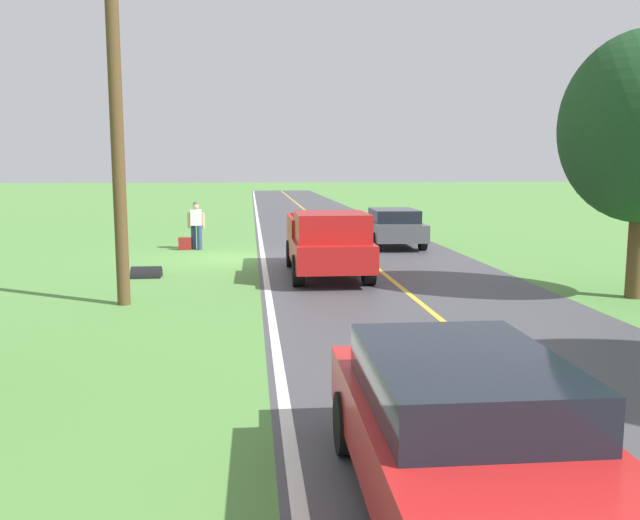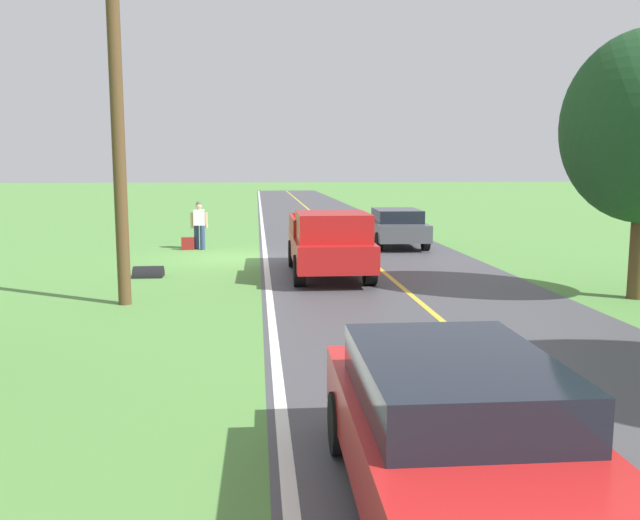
{
  "view_description": "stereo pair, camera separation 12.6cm",
  "coord_description": "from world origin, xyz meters",
  "px_view_note": "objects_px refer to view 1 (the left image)",
  "views": [
    {
      "loc": [
        -0.69,
        21.88,
        3.03
      ],
      "look_at": [
        -2.09,
        8.55,
        1.13
      ],
      "focal_mm": 37.32,
      "sensor_mm": 36.0,
      "label": 1
    },
    {
      "loc": [
        -0.82,
        21.89,
        3.03
      ],
      "look_at": [
        -2.09,
        8.55,
        1.13
      ],
      "focal_mm": 37.32,
      "sensor_mm": 36.0,
      "label": 2
    }
  ],
  "objects_px": {
    "hitchhiker_walking": "(196,223)",
    "suitcase_carried": "(185,244)",
    "sedan_near_oncoming": "(393,226)",
    "utility_pole_roadside": "(117,141)",
    "sedan_ahead_same_lane": "(466,432)",
    "pickup_truck_passing": "(328,242)"
  },
  "relations": [
    {
      "from": "hitchhiker_walking",
      "to": "suitcase_carried",
      "type": "relative_size",
      "value": 3.8
    },
    {
      "from": "sedan_near_oncoming",
      "to": "utility_pole_roadside",
      "type": "height_order",
      "value": "utility_pole_roadside"
    },
    {
      "from": "suitcase_carried",
      "to": "sedan_ahead_same_lane",
      "type": "relative_size",
      "value": 0.1
    },
    {
      "from": "suitcase_carried",
      "to": "sedan_ahead_same_lane",
      "type": "height_order",
      "value": "sedan_ahead_same_lane"
    },
    {
      "from": "utility_pole_roadside",
      "to": "sedan_near_oncoming",
      "type": "bearing_deg",
      "value": -129.39
    },
    {
      "from": "suitcase_carried",
      "to": "utility_pole_roadside",
      "type": "xyz_separation_m",
      "value": [
        0.42,
        9.58,
        3.32
      ]
    },
    {
      "from": "hitchhiker_walking",
      "to": "sedan_ahead_same_lane",
      "type": "bearing_deg",
      "value": 101.21
    },
    {
      "from": "sedan_near_oncoming",
      "to": "utility_pole_roadside",
      "type": "xyz_separation_m",
      "value": [
        8.17,
        9.95,
        2.79
      ]
    },
    {
      "from": "hitchhiker_walking",
      "to": "pickup_truck_passing",
      "type": "relative_size",
      "value": 0.32
    },
    {
      "from": "utility_pole_roadside",
      "to": "hitchhiker_walking",
      "type": "bearing_deg",
      "value": -94.9
    },
    {
      "from": "pickup_truck_passing",
      "to": "utility_pole_roadside",
      "type": "relative_size",
      "value": 0.76
    },
    {
      "from": "pickup_truck_passing",
      "to": "sedan_near_oncoming",
      "type": "height_order",
      "value": "pickup_truck_passing"
    },
    {
      "from": "hitchhiker_walking",
      "to": "pickup_truck_passing",
      "type": "bearing_deg",
      "value": 122.36
    },
    {
      "from": "suitcase_carried",
      "to": "pickup_truck_passing",
      "type": "relative_size",
      "value": 0.08
    },
    {
      "from": "hitchhiker_walking",
      "to": "pickup_truck_passing",
      "type": "distance_m",
      "value": 7.6
    },
    {
      "from": "sedan_near_oncoming",
      "to": "pickup_truck_passing",
      "type": "bearing_deg",
      "value": 63.89
    },
    {
      "from": "suitcase_carried",
      "to": "utility_pole_roadside",
      "type": "distance_m",
      "value": 10.15
    },
    {
      "from": "suitcase_carried",
      "to": "sedan_ahead_same_lane",
      "type": "distance_m",
      "value": 19.47
    },
    {
      "from": "pickup_truck_passing",
      "to": "sedan_ahead_same_lane",
      "type": "xyz_separation_m",
      "value": [
        0.28,
        12.69,
        -0.21
      ]
    },
    {
      "from": "hitchhiker_walking",
      "to": "utility_pole_roadside",
      "type": "relative_size",
      "value": 0.25
    },
    {
      "from": "sedan_ahead_same_lane",
      "to": "utility_pole_roadside",
      "type": "height_order",
      "value": "utility_pole_roadside"
    },
    {
      "from": "suitcase_carried",
      "to": "pickup_truck_passing",
      "type": "height_order",
      "value": "pickup_truck_passing"
    }
  ]
}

